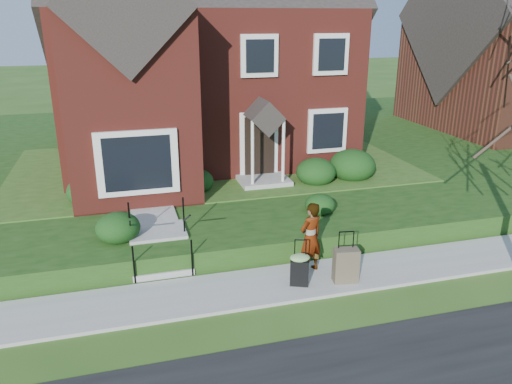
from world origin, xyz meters
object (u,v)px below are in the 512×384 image
object	(u,v)px
suitcase_black	(300,268)
woman	(311,237)
suitcase_olive	(346,265)
front_steps	(159,245)

from	to	relation	value
suitcase_black	woman	bearing A→B (deg)	73.49
woman	suitcase_olive	xyz separation A→B (m)	(0.59, -0.69, -0.45)
woman	suitcase_black	size ratio (longest dim) A/B	1.58
suitcase_olive	front_steps	bearing A→B (deg)	159.59
woman	front_steps	bearing A→B (deg)	-46.62
suitcase_black	front_steps	bearing A→B (deg)	167.54
front_steps	suitcase_olive	xyz separation A→B (m)	(3.94, -2.18, 0.00)
suitcase_olive	suitcase_black	bearing A→B (deg)	-178.36
woman	suitcase_olive	distance (m)	1.02
suitcase_black	suitcase_olive	xyz separation A→B (m)	(1.06, -0.13, -0.02)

